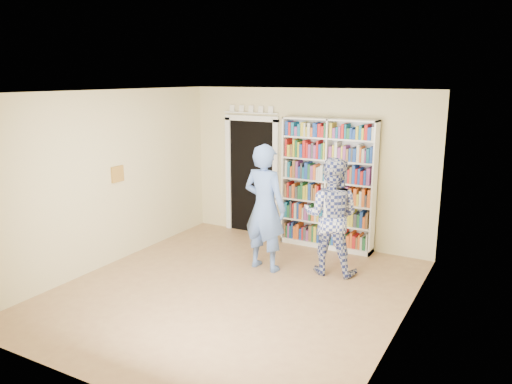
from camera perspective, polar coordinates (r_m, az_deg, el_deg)
floor at (r=7.04m, az=-2.60°, el=-11.19°), size 5.00×5.00×0.00m
ceiling at (r=6.42m, az=-2.85°, el=11.35°), size 5.00×5.00×0.00m
wall_back at (r=8.78m, az=5.85°, el=2.90°), size 4.50×0.00×4.50m
wall_left at (r=7.99m, az=-16.62°, el=1.40°), size 0.00×5.00×5.00m
wall_right at (r=5.78m, az=16.67°, el=-2.94°), size 0.00×5.00×5.00m
bookshelf at (r=8.52m, az=8.24°, el=0.94°), size 1.61×0.30×2.22m
doorway at (r=9.27m, az=-0.50°, el=2.44°), size 1.10×0.08×2.43m
wall_art at (r=8.10m, az=-15.55°, el=1.99°), size 0.03×0.25×0.25m
man_blue at (r=7.50m, az=1.00°, el=-1.80°), size 0.75×0.53×1.93m
man_plaid at (r=7.45m, az=8.57°, el=-2.75°), size 0.93×0.77×1.76m
paper_sheet at (r=7.18m, az=8.65°, el=-1.66°), size 0.19×0.13×0.32m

